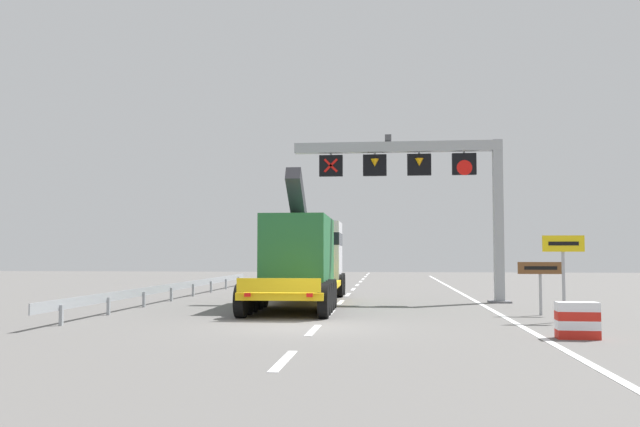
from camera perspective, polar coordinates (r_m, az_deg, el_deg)
The scene contains 9 objects.
ground at distance 19.30m, azimuth -1.37°, elevation -9.66°, with size 112.00×112.00×0.00m, color slate.
lane_markings at distance 41.78m, azimuth 3.03°, elevation -6.28°, with size 0.20×59.88×0.01m.
edge_line_right at distance 31.34m, azimuth 12.88°, elevation -7.16°, with size 0.20×63.00×0.01m, color silver.
overhead_lane_gantry at distance 29.45m, azimuth 9.08°, elevation 3.32°, with size 9.27×0.90×7.29m.
heavy_haul_truck_yellow at distance 29.13m, azimuth -1.21°, elevation -3.63°, with size 3.21×14.10×5.30m.
exit_sign_yellow at distance 21.90m, azimuth 20.06°, elevation -3.56°, with size 1.26×0.15×2.65m.
tourist_info_sign_brown at distance 23.96m, azimuth 18.30°, elevation -4.97°, with size 1.51×0.15×1.81m.
crash_barrier_striped at distance 17.81m, azimuth 21.10°, elevation -8.51°, with size 1.02×0.54×0.90m.
guardrail_left at distance 31.78m, azimuth -11.71°, elevation -6.12°, with size 0.13×26.48×0.76m.
Camera 1 is at (2.40, -19.04, 2.10)m, focal length 37.50 mm.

